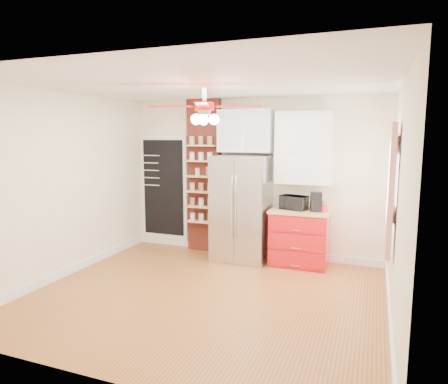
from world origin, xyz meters
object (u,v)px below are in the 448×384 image
at_px(toaster_oven, 294,203).
at_px(coffee_maker, 316,202).
at_px(fridge, 242,208).
at_px(pantry_jar_oats, 197,172).
at_px(red_cabinet, 300,237).
at_px(ceiling_fan, 204,107).
at_px(canister_left, 324,208).

height_order(toaster_oven, coffee_maker, coffee_maker).
relative_size(fridge, pantry_jar_oats, 15.16).
relative_size(red_cabinet, pantry_jar_oats, 8.14).
distance_m(fridge, ceiling_fan, 2.25).
bearing_deg(coffee_maker, toaster_oven, 157.85).
xyz_separation_m(toaster_oven, pantry_jar_oats, (-1.74, 0.12, 0.42)).
xyz_separation_m(toaster_oven, canister_left, (0.48, -0.07, -0.05)).
height_order(fridge, red_cabinet, fridge).
xyz_separation_m(red_cabinet, toaster_oven, (-0.11, 0.01, 0.56)).
bearing_deg(fridge, canister_left, -0.53).
relative_size(fridge, toaster_oven, 4.34).
bearing_deg(ceiling_fan, red_cabinet, 61.29).
relative_size(ceiling_fan, canister_left, 11.08).
xyz_separation_m(fridge, pantry_jar_oats, (-0.88, 0.18, 0.56)).
distance_m(red_cabinet, ceiling_fan, 2.75).
relative_size(toaster_oven, canister_left, 3.19).
bearing_deg(canister_left, toaster_oven, 171.59).
relative_size(ceiling_fan, pantry_jar_oats, 12.13).
xyz_separation_m(ceiling_fan, pantry_jar_oats, (-0.93, 1.81, -0.99)).
height_order(red_cabinet, pantry_jar_oats, pantry_jar_oats).
xyz_separation_m(canister_left, pantry_jar_oats, (-2.22, 0.19, 0.47)).
bearing_deg(fridge, ceiling_fan, -88.24).
relative_size(fridge, red_cabinet, 1.86).
relative_size(coffee_maker, canister_left, 2.39).
height_order(ceiling_fan, toaster_oven, ceiling_fan).
bearing_deg(coffee_maker, ceiling_fan, -140.23).
bearing_deg(red_cabinet, pantry_jar_oats, 176.07).
bearing_deg(canister_left, pantry_jar_oats, 175.12).
bearing_deg(toaster_oven, ceiling_fan, -99.31).
distance_m(fridge, coffee_maker, 1.23).
distance_m(toaster_oven, pantry_jar_oats, 1.79).
bearing_deg(fridge, coffee_maker, 0.67).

